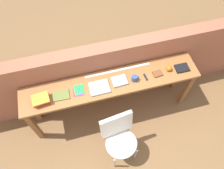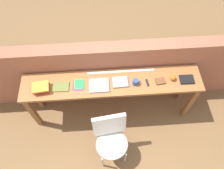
# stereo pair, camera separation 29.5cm
# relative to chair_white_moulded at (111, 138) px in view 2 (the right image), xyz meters

# --- Properties ---
(ground_plane) EXTENTS (40.00, 40.00, 0.00)m
(ground_plane) POSITION_rel_chair_white_moulded_xyz_m (0.06, 0.36, -0.53)
(ground_plane) COLOR brown
(brick_wall_back) EXTENTS (6.00, 0.20, 1.23)m
(brick_wall_back) POSITION_rel_chair_white_moulded_xyz_m (0.06, 1.00, 0.09)
(brick_wall_back) COLOR #9E5B42
(brick_wall_back) RESTS_ON ground
(sideboard) EXTENTS (2.50, 0.44, 0.88)m
(sideboard) POSITION_rel_chair_white_moulded_xyz_m (0.06, 0.66, 0.21)
(sideboard) COLOR #996033
(sideboard) RESTS_ON ground
(chair_white_moulded) EXTENTS (0.49, 0.50, 0.89)m
(chair_white_moulded) POSITION_rel_chair_white_moulded_xyz_m (0.00, 0.00, 0.00)
(chair_white_moulded) COLOR silver
(chair_white_moulded) RESTS_ON ground
(book_stack_leftmost) EXTENTS (0.23, 0.19, 0.09)m
(book_stack_leftmost) POSITION_rel_chair_white_moulded_xyz_m (-0.89, 0.61, 0.40)
(book_stack_leftmost) COLOR red
(book_stack_leftmost) RESTS_ON sideboard
(magazine_cycling) EXTENTS (0.22, 0.16, 0.02)m
(magazine_cycling) POSITION_rel_chair_white_moulded_xyz_m (-0.63, 0.63, 0.36)
(magazine_cycling) COLOR olive
(magazine_cycling) RESTS_ON sideboard
(pamphlet_pile_colourful) EXTENTS (0.16, 0.18, 0.01)m
(pamphlet_pile_colourful) POSITION_rel_chair_white_moulded_xyz_m (-0.40, 0.65, 0.36)
(pamphlet_pile_colourful) COLOR #E5334C
(pamphlet_pile_colourful) RESTS_ON sideboard
(book_open_centre) EXTENTS (0.27, 0.22, 0.02)m
(book_open_centre) POSITION_rel_chair_white_moulded_xyz_m (-0.12, 0.62, 0.37)
(book_open_centre) COLOR #9E9EA3
(book_open_centre) RESTS_ON sideboard
(book_grey_hardcover) EXTENTS (0.22, 0.18, 0.03)m
(book_grey_hardcover) POSITION_rel_chair_white_moulded_xyz_m (0.17, 0.65, 0.37)
(book_grey_hardcover) COLOR #9E9EA3
(book_grey_hardcover) RESTS_ON sideboard
(mug) EXTENTS (0.11, 0.08, 0.09)m
(mug) POSITION_rel_chair_white_moulded_xyz_m (0.38, 0.61, 0.40)
(mug) COLOR #2D4C8C
(mug) RESTS_ON sideboard
(multitool_folded) EXTENTS (0.04, 0.11, 0.02)m
(multitool_folded) POSITION_rel_chair_white_moulded_xyz_m (0.54, 0.62, 0.36)
(multitool_folded) COLOR black
(multitool_folded) RESTS_ON sideboard
(leather_journal_brown) EXTENTS (0.14, 0.11, 0.02)m
(leather_journal_brown) POSITION_rel_chair_white_moulded_xyz_m (0.72, 0.63, 0.37)
(leather_journal_brown) COLOR brown
(leather_journal_brown) RESTS_ON sideboard
(sports_ball_small) EXTENTS (0.08, 0.08, 0.08)m
(sports_ball_small) POSITION_rel_chair_white_moulded_xyz_m (0.90, 0.65, 0.39)
(sports_ball_small) COLOR orange
(sports_ball_small) RESTS_ON sideboard
(book_repair_rightmost) EXTENTS (0.19, 0.15, 0.03)m
(book_repair_rightmost) POSITION_rel_chair_white_moulded_xyz_m (1.09, 0.62, 0.37)
(book_repair_rightmost) COLOR black
(book_repair_rightmost) RESTS_ON sideboard
(ruler_metal_back_edge) EXTENTS (0.95, 0.03, 0.00)m
(ruler_metal_back_edge) POSITION_rel_chair_white_moulded_xyz_m (0.20, 0.83, 0.35)
(ruler_metal_back_edge) COLOR silver
(ruler_metal_back_edge) RESTS_ON sideboard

